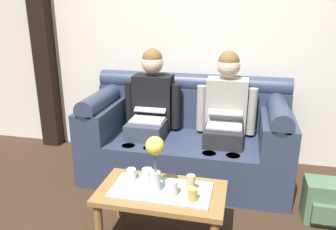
% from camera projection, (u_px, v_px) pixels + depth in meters
% --- Properties ---
extents(back_wall_patterned, '(6.00, 0.12, 2.90)m').
position_uv_depth(back_wall_patterned, '(197.00, 21.00, 3.42)').
color(back_wall_patterned, silver).
rests_on(back_wall_patterned, ground_plane).
extents(timber_pillar, '(0.20, 0.20, 2.90)m').
position_uv_depth(timber_pillar, '(41.00, 20.00, 3.67)').
color(timber_pillar, black).
rests_on(timber_pillar, ground_plane).
extents(couch, '(1.91, 0.88, 0.96)m').
position_uv_depth(couch, '(187.00, 138.00, 3.27)').
color(couch, '#2D3851').
rests_on(couch, ground_plane).
extents(person_left, '(0.56, 0.67, 1.22)m').
position_uv_depth(person_left, '(150.00, 108.00, 3.25)').
color(person_left, '#383D4C').
rests_on(person_left, ground_plane).
extents(person_right, '(0.56, 0.67, 1.22)m').
position_uv_depth(person_right, '(225.00, 113.00, 3.10)').
color(person_right, '#232326').
rests_on(person_right, ground_plane).
extents(coffee_table, '(0.88, 0.49, 0.41)m').
position_uv_depth(coffee_table, '(161.00, 197.00, 2.34)').
color(coffee_table, olive).
rests_on(coffee_table, ground_plane).
extents(flower_vase, '(0.13, 0.13, 0.40)m').
position_uv_depth(flower_vase, '(155.00, 156.00, 2.22)').
color(flower_vase, silver).
rests_on(flower_vase, coffee_table).
extents(cup_near_left, '(0.06, 0.06, 0.08)m').
position_uv_depth(cup_near_left, '(193.00, 194.00, 2.18)').
color(cup_near_left, gold).
rests_on(cup_near_left, coffee_table).
extents(cup_near_right, '(0.08, 0.08, 0.10)m').
position_uv_depth(cup_near_right, '(147.00, 175.00, 2.41)').
color(cup_near_right, silver).
rests_on(cup_near_right, coffee_table).
extents(cup_far_center, '(0.07, 0.07, 0.08)m').
position_uv_depth(cup_far_center, '(131.00, 174.00, 2.44)').
color(cup_far_center, silver).
rests_on(cup_far_center, coffee_table).
extents(cup_far_left, '(0.06, 0.06, 0.12)m').
position_uv_depth(cup_far_left, '(191.00, 183.00, 2.28)').
color(cup_far_left, '#DBB77A').
rests_on(cup_far_left, coffee_table).
extents(cup_far_right, '(0.08, 0.08, 0.10)m').
position_uv_depth(cup_far_right, '(171.00, 188.00, 2.24)').
color(cup_far_right, white).
rests_on(cup_far_right, coffee_table).
extents(backpack_right, '(0.29, 0.27, 0.33)m').
position_uv_depth(backpack_right, '(323.00, 202.00, 2.60)').
color(backpack_right, '#4C6B4C').
rests_on(backpack_right, ground_plane).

